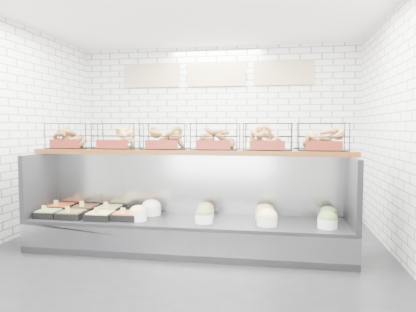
# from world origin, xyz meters

# --- Properties ---
(ground) EXTENTS (5.50, 5.50, 0.00)m
(ground) POSITION_xyz_m (0.00, 0.00, 0.00)
(ground) COLOR black
(ground) RESTS_ON ground
(room_shell) EXTENTS (5.02, 5.51, 3.01)m
(room_shell) POSITION_xyz_m (0.00, 0.60, 2.06)
(room_shell) COLOR white
(room_shell) RESTS_ON ground
(display_case) EXTENTS (4.00, 0.90, 1.20)m
(display_case) POSITION_xyz_m (-0.02, 0.34, 0.33)
(display_case) COLOR black
(display_case) RESTS_ON ground
(bagel_shelf) EXTENTS (4.10, 0.50, 0.40)m
(bagel_shelf) POSITION_xyz_m (0.00, 0.52, 1.39)
(bagel_shelf) COLOR #4D2810
(bagel_shelf) RESTS_ON display_case
(prep_counter) EXTENTS (4.00, 0.60, 1.20)m
(prep_counter) POSITION_xyz_m (-0.00, 2.43, 0.47)
(prep_counter) COLOR #93969B
(prep_counter) RESTS_ON ground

